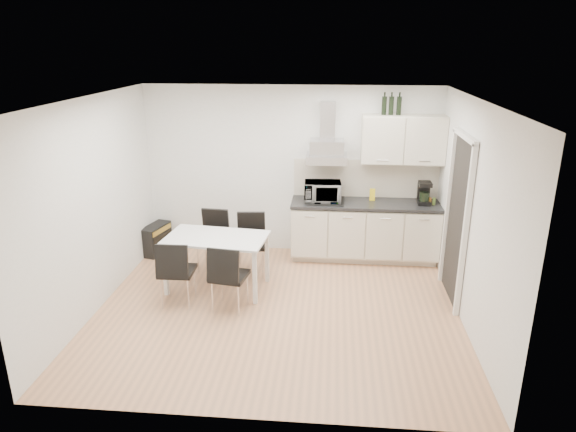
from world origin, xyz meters
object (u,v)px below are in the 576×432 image
at_px(chair_far_right, 251,245).
at_px(chair_near_left, 177,272).
at_px(kitchenette, 368,207).
at_px(floor_speaker, 231,241).
at_px(chair_far_left, 212,241).
at_px(chair_near_right, 229,277).
at_px(guitar_amp, 156,239).
at_px(dining_table, 216,243).

xyz_separation_m(chair_far_right, chair_near_left, (-0.78, -0.98, 0.00)).
bearing_deg(kitchenette, floor_speaker, 175.60).
height_order(chair_far_left, chair_near_right, same).
bearing_deg(chair_near_right, chair_near_left, -177.58).
distance_m(kitchenette, floor_speaker, 2.27).
height_order(chair_near_left, guitar_amp, chair_near_left).
relative_size(chair_far_left, guitar_amp, 1.48).
height_order(kitchenette, chair_far_right, kitchenette).
relative_size(chair_far_left, chair_near_left, 1.00).
height_order(dining_table, guitar_amp, dining_table).
xyz_separation_m(chair_far_left, chair_near_left, (-0.20, -1.06, 0.00)).
bearing_deg(chair_far_left, kitchenette, -159.59).
height_order(chair_far_right, chair_near_right, same).
height_order(chair_far_left, chair_far_right, same).
relative_size(chair_near_left, floor_speaker, 3.23).
bearing_deg(chair_near_right, kitchenette, 54.00).
height_order(chair_far_left, guitar_amp, chair_far_left).
relative_size(chair_far_right, chair_near_left, 1.00).
relative_size(kitchenette, chair_near_left, 2.86).
distance_m(chair_far_right, floor_speaker, 1.04).
bearing_deg(kitchenette, chair_near_left, -145.60).
bearing_deg(chair_far_left, chair_far_right, 176.47).
bearing_deg(guitar_amp, chair_far_right, -6.33).
bearing_deg(chair_far_left, guitar_amp, -22.30).
height_order(kitchenette, chair_far_left, kitchenette).
bearing_deg(guitar_amp, chair_near_right, -33.10).
bearing_deg(dining_table, chair_far_right, 59.79).
distance_m(kitchenette, chair_far_left, 2.38).
bearing_deg(chair_far_right, dining_table, 47.86).
xyz_separation_m(chair_far_left, chair_near_right, (0.48, -1.14, 0.00)).
distance_m(chair_far_left, chair_near_left, 1.08).
bearing_deg(floor_speaker, chair_far_left, -101.20).
xyz_separation_m(kitchenette, chair_far_right, (-1.68, -0.71, -0.39)).
bearing_deg(guitar_amp, kitchenette, 16.21).
xyz_separation_m(chair_far_left, chair_far_right, (0.58, -0.09, 0.00)).
relative_size(chair_far_right, floor_speaker, 3.23).
relative_size(dining_table, floor_speaker, 5.12).
bearing_deg(chair_far_right, floor_speaker, -67.19).
xyz_separation_m(chair_far_left, floor_speaker, (0.11, 0.79, -0.30)).
bearing_deg(dining_table, kitchenette, 36.98).
xyz_separation_m(guitar_amp, floor_speaker, (1.15, 0.25, -0.10)).
distance_m(chair_far_left, chair_near_right, 1.24).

